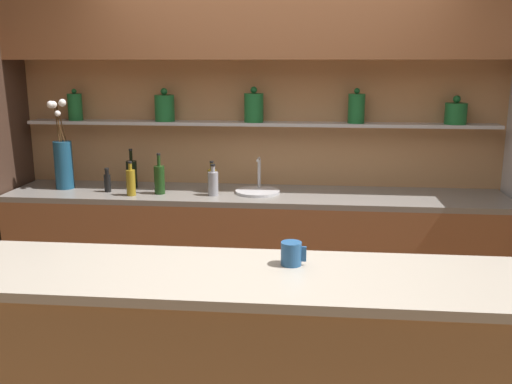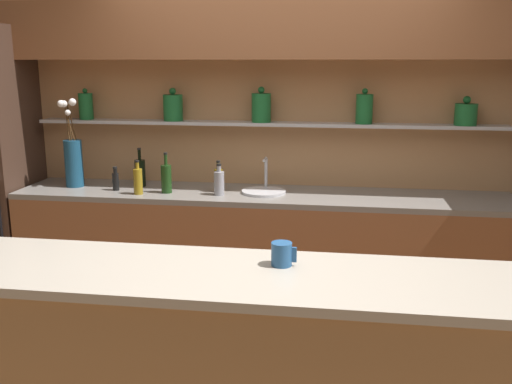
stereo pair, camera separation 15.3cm
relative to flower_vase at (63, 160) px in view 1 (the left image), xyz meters
The scene contains 12 objects.
back_wall_unit 1.65m from the flower_vase, 10.07° to the left, with size 5.20×0.44×2.60m.
back_counter_unit 1.61m from the flower_vase, ahead, with size 3.66×0.62×0.92m.
island_counter 2.54m from the flower_vase, 50.15° to the right, with size 2.58×0.61×1.02m.
flower_vase is the anchor object (origin of this frame).
sink_fixture 1.49m from the flower_vase, ahead, with size 0.33×0.33×0.25m.
bottle_spirit_0 1.18m from the flower_vase, ahead, with size 0.07×0.07×0.23m.
bottle_oil_1 1.15m from the flower_vase, ahead, with size 0.06×0.06×0.23m.
bottle_sauce_2 0.40m from the flower_vase, 12.51° to the right, with size 0.05×0.05×0.18m.
bottle_oil_3 0.62m from the flower_vase, 17.22° to the right, with size 0.07×0.07×0.25m.
bottle_wine_4 0.78m from the flower_vase, ahead, with size 0.08×0.08×0.30m.
bottle_wine_5 0.52m from the flower_vase, ahead, with size 0.08×0.08×0.30m.
coffee_mug 2.53m from the flower_vase, 44.72° to the right, with size 0.11×0.09×0.10m.
Camera 1 is at (0.30, -2.84, 1.87)m, focal length 40.00 mm.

